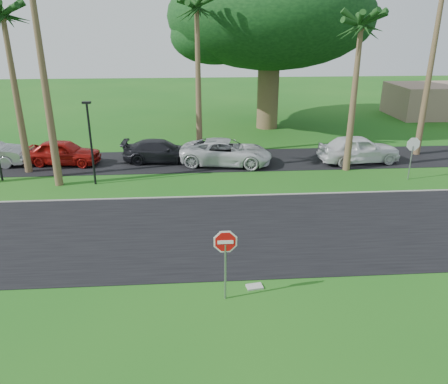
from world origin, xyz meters
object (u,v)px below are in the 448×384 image
at_px(stop_sign_far, 412,150).
at_px(car_minivan, 226,152).
at_px(stop_sign_near, 225,251).
at_px(car_pickup, 359,149).
at_px(car_dark, 161,151).
at_px(car_red, 63,152).

relative_size(stop_sign_far, car_minivan, 0.45).
height_order(stop_sign_near, car_pickup, stop_sign_near).
distance_m(stop_sign_near, car_pickup, 17.46).
bearing_deg(stop_sign_near, car_minivan, 85.48).
height_order(car_dark, car_pickup, car_pickup).
distance_m(stop_sign_near, stop_sign_far, 15.91).
relative_size(stop_sign_near, stop_sign_far, 1.00).
height_order(stop_sign_near, car_red, stop_sign_near).
bearing_deg(car_pickup, car_minivan, 83.45).
bearing_deg(car_pickup, car_red, 81.78).
xyz_separation_m(car_red, car_pickup, (18.97, -0.94, 0.09)).
bearing_deg(car_minivan, car_pickup, -80.91).
xyz_separation_m(car_dark, car_minivan, (4.21, -0.90, 0.09)).
height_order(car_red, car_minivan, car_minivan).
relative_size(car_red, car_pickup, 0.89).
relative_size(car_dark, car_pickup, 0.95).
xyz_separation_m(stop_sign_far, car_minivan, (-10.34, 3.63, -0.97)).
bearing_deg(stop_sign_far, car_red, -11.97).
xyz_separation_m(stop_sign_near, car_red, (-9.22, 15.39, -0.98)).
distance_m(car_minivan, car_pickup, 8.60).
xyz_separation_m(stop_sign_near, car_dark, (-3.05, 15.53, -1.06)).
distance_m(stop_sign_near, car_minivan, 14.70).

